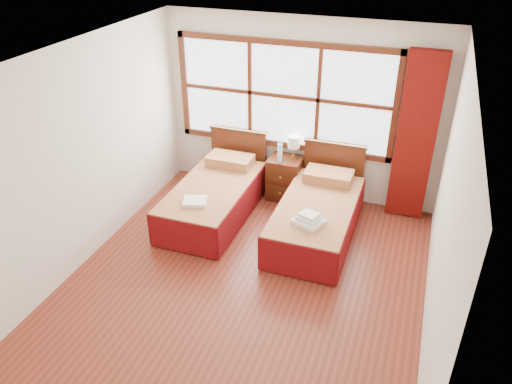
% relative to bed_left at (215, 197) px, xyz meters
% --- Properties ---
extents(floor, '(4.50, 4.50, 0.00)m').
position_rel_bed_left_xyz_m(floor, '(0.92, -1.20, -0.29)').
color(floor, maroon).
rests_on(floor, ground).
extents(ceiling, '(4.50, 4.50, 0.00)m').
position_rel_bed_left_xyz_m(ceiling, '(0.92, -1.20, 2.31)').
color(ceiling, white).
rests_on(ceiling, wall_back).
extents(wall_back, '(4.00, 0.00, 4.00)m').
position_rel_bed_left_xyz_m(wall_back, '(0.92, 1.05, 1.01)').
color(wall_back, silver).
rests_on(wall_back, floor).
extents(wall_left, '(0.00, 4.50, 4.50)m').
position_rel_bed_left_xyz_m(wall_left, '(-1.08, -1.20, 1.01)').
color(wall_left, silver).
rests_on(wall_left, floor).
extents(wall_right, '(0.00, 4.50, 4.50)m').
position_rel_bed_left_xyz_m(wall_right, '(2.92, -1.20, 1.01)').
color(wall_right, silver).
rests_on(wall_right, floor).
extents(window, '(3.16, 0.06, 1.56)m').
position_rel_bed_left_xyz_m(window, '(0.67, 1.01, 1.21)').
color(window, white).
rests_on(window, wall_back).
extents(curtain, '(0.50, 0.16, 2.30)m').
position_rel_bed_left_xyz_m(curtain, '(2.52, 0.91, 0.88)').
color(curtain, maroon).
rests_on(curtain, wall_back).
extents(bed_left, '(0.97, 1.99, 0.93)m').
position_rel_bed_left_xyz_m(bed_left, '(0.00, 0.00, 0.00)').
color(bed_left, '#44220E').
rests_on(bed_left, floor).
extents(bed_right, '(0.97, 1.99, 0.93)m').
position_rel_bed_left_xyz_m(bed_right, '(1.47, 0.00, -0.00)').
color(bed_right, '#44220E').
rests_on(bed_right, floor).
extents(nightstand, '(0.48, 0.47, 0.64)m').
position_rel_bed_left_xyz_m(nightstand, '(0.78, 0.80, 0.03)').
color(nightstand, '#4F2211').
rests_on(nightstand, floor).
extents(towels_left, '(0.36, 0.34, 0.05)m').
position_rel_bed_left_xyz_m(towels_left, '(-0.02, -0.56, 0.24)').
color(towels_left, white).
rests_on(towels_left, bed_left).
extents(towels_right, '(0.42, 0.39, 0.14)m').
position_rel_bed_left_xyz_m(towels_right, '(1.48, -0.53, 0.27)').
color(towels_right, white).
rests_on(towels_right, bed_right).
extents(lamp, '(0.17, 0.17, 0.33)m').
position_rel_bed_left_xyz_m(lamp, '(0.88, 0.87, 0.59)').
color(lamp, gold).
rests_on(lamp, nightstand).
extents(bottle_near, '(0.06, 0.06, 0.23)m').
position_rel_bed_left_xyz_m(bottle_near, '(0.74, 0.68, 0.45)').
color(bottle_near, '#BEDFF5').
rests_on(bottle_near, nightstand).
extents(bottle_far, '(0.07, 0.07, 0.27)m').
position_rel_bed_left_xyz_m(bottle_far, '(0.71, 0.76, 0.48)').
color(bottle_far, '#BEDFF5').
rests_on(bottle_far, nightstand).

